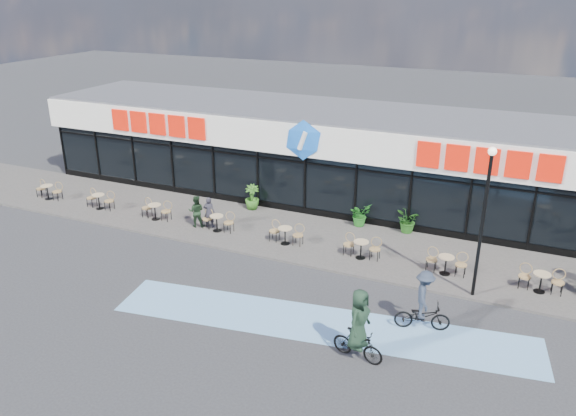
{
  "coord_description": "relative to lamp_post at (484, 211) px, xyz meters",
  "views": [
    {
      "loc": [
        9.36,
        -16.33,
        10.41
      ],
      "look_at": [
        0.65,
        3.5,
        1.75
      ],
      "focal_mm": 35.0,
      "sensor_mm": 36.0,
      "label": 1
    }
  ],
  "objects": [
    {
      "name": "potted_plant_mid",
      "position": [
        -5.52,
        4.36,
        -2.68
      ],
      "size": [
        1.2,
        1.24,
        1.06
      ],
      "primitive_type": "imported",
      "rotation": [
        0.0,
        0.0,
        1.02
      ],
      "color": "#226E1F",
      "rests_on": "sidewalk"
    },
    {
      "name": "building",
      "position": [
        -8.38,
        7.63,
        -0.97
      ],
      "size": [
        30.6,
        6.57,
        4.75
      ],
      "color": "black",
      "rests_on": "ground"
    },
    {
      "name": "bistro_set_5",
      "position": [
        -4.51,
        1.26,
        -2.75
      ],
      "size": [
        1.54,
        0.62,
        0.9
      ],
      "color": "tan",
      "rests_on": "sidewalk"
    },
    {
      "name": "patron_left",
      "position": [
        -11.73,
        1.43,
        -2.49
      ],
      "size": [
        0.59,
        0.46,
        1.45
      ],
      "primitive_type": "imported",
      "rotation": [
        0.0,
        0.0,
        3.38
      ],
      "color": "#24232B",
      "rests_on": "sidewalk"
    },
    {
      "name": "lamp_post",
      "position": [
        0.0,
        0.0,
        0.0
      ],
      "size": [
        0.28,
        0.28,
        5.44
      ],
      "color": "black",
      "rests_on": "sidewalk"
    },
    {
      "name": "cyclist_b",
      "position": [
        -1.28,
        -2.73,
        -2.44
      ],
      "size": [
        1.87,
        1.17,
        2.08
      ],
      "color": "black",
      "rests_on": "ground"
    },
    {
      "name": "patron_right",
      "position": [
        -12.29,
        1.25,
        -2.47
      ],
      "size": [
        0.88,
        0.79,
        1.48
      ],
      "primitive_type": "imported",
      "rotation": [
        0.0,
        0.0,
        3.53
      ],
      "color": "black",
      "rests_on": "sidewalk"
    },
    {
      "name": "potted_plant_left",
      "position": [
        -10.97,
        4.18,
        -2.6
      ],
      "size": [
        0.96,
        0.96,
        1.23
      ],
      "primitive_type": "imported",
      "rotation": [
        0.0,
        0.0,
        0.62
      ],
      "color": "#2D5F1B",
      "rests_on": "sidewalk"
    },
    {
      "name": "bistro_set_0",
      "position": [
        -21.22,
        1.26,
        -2.75
      ],
      "size": [
        1.54,
        0.62,
        0.9
      ],
      "color": "tan",
      "rests_on": "sidewalk"
    },
    {
      "name": "bistro_set_1",
      "position": [
        -17.88,
        1.26,
        -2.75
      ],
      "size": [
        1.54,
        0.62,
        0.9
      ],
      "color": "tan",
      "rests_on": "sidewalk"
    },
    {
      "name": "potted_plant_right",
      "position": [
        -3.41,
        4.44,
        -2.65
      ],
      "size": [
        1.17,
        1.06,
        1.13
      ],
      "primitive_type": "imported",
      "rotation": [
        0.0,
        0.0,
        2.94
      ],
      "color": "#225819",
      "rests_on": "sidewalk"
    },
    {
      "name": "bistro_set_7",
      "position": [
        2.18,
        1.26,
        -2.75
      ],
      "size": [
        1.54,
        0.62,
        0.9
      ],
      "color": "tan",
      "rests_on": "sidewalk"
    },
    {
      "name": "cyclist_a",
      "position": [
        -2.72,
        -5.08,
        -2.3
      ],
      "size": [
        1.7,
        1.01,
        2.33
      ],
      "color": "black",
      "rests_on": "ground"
    },
    {
      "name": "ground",
      "position": [
        -8.38,
        -2.3,
        -3.31
      ],
      "size": [
        120.0,
        120.0,
        0.0
      ],
      "primitive_type": "plane",
      "color": "#28282B",
      "rests_on": "ground"
    },
    {
      "name": "bistro_set_4",
      "position": [
        -7.85,
        1.26,
        -2.75
      ],
      "size": [
        1.54,
        0.62,
        0.9
      ],
      "color": "tan",
      "rests_on": "sidewalk"
    },
    {
      "name": "bistro_set_2",
      "position": [
        -14.54,
        1.26,
        -2.75
      ],
      "size": [
        1.54,
        0.62,
        0.9
      ],
      "color": "tan",
      "rests_on": "sidewalk"
    },
    {
      "name": "bistro_set_6",
      "position": [
        -1.17,
        1.26,
        -2.75
      ],
      "size": [
        1.54,
        0.62,
        0.9
      ],
      "color": "tan",
      "rests_on": "sidewalk"
    },
    {
      "name": "bike_lane",
      "position": [
        -4.38,
        -3.8,
        -3.3
      ],
      "size": [
        14.17,
        4.13,
        0.01
      ],
      "primitive_type": "cube",
      "rotation": [
        0.0,
        0.0,
        0.14
      ],
      "color": "#6695C0",
      "rests_on": "ground"
    },
    {
      "name": "sidewalk",
      "position": [
        -8.38,
        2.2,
        -3.26
      ],
      "size": [
        44.0,
        5.0,
        0.1
      ],
      "primitive_type": "cube",
      "color": "#4F4B46",
      "rests_on": "ground"
    },
    {
      "name": "bistro_set_3",
      "position": [
        -11.19,
        1.26,
        -2.75
      ],
      "size": [
        1.54,
        0.62,
        0.9
      ],
      "color": "tan",
      "rests_on": "sidewalk"
    }
  ]
}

